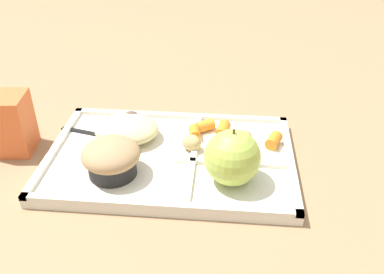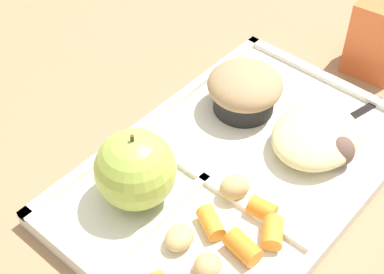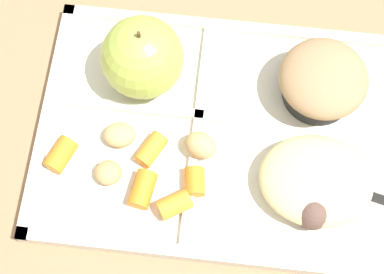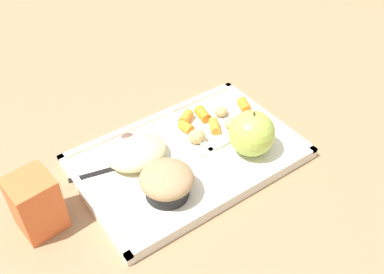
{
  "view_description": "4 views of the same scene",
  "coord_description": "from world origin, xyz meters",
  "px_view_note": "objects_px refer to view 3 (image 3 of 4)",
  "views": [
    {
      "loc": [
        -0.09,
        0.55,
        0.41
      ],
      "look_at": [
        -0.03,
        -0.01,
        0.04
      ],
      "focal_mm": 39.56,
      "sensor_mm": 36.0,
      "label": 1
    },
    {
      "loc": [
        -0.34,
        -0.23,
        0.49
      ],
      "look_at": [
        -0.02,
        0.05,
        0.04
      ],
      "focal_mm": 53.97,
      "sensor_mm": 36.0,
      "label": 2
    },
    {
      "loc": [
        -0.02,
        -0.22,
        0.58
      ],
      "look_at": [
        -0.04,
        -0.01,
        0.03
      ],
      "focal_mm": 56.07,
      "sensor_mm": 36.0,
      "label": 3
    },
    {
      "loc": [
        0.32,
        0.46,
        0.56
      ],
      "look_at": [
        -0.01,
        -0.0,
        0.05
      ],
      "focal_mm": 40.61,
      "sensor_mm": 36.0,
      "label": 4
    }
  ],
  "objects_px": {
    "lunch_tray": "(233,137)",
    "green_apple": "(143,58)",
    "bran_muffin": "(322,81)",
    "plastic_fork": "(351,189)"
  },
  "relations": [
    {
      "from": "lunch_tray",
      "to": "green_apple",
      "type": "height_order",
      "value": "green_apple"
    },
    {
      "from": "lunch_tray",
      "to": "green_apple",
      "type": "relative_size",
      "value": 4.41
    },
    {
      "from": "lunch_tray",
      "to": "bran_muffin",
      "type": "height_order",
      "value": "bran_muffin"
    },
    {
      "from": "green_apple",
      "to": "plastic_fork",
      "type": "distance_m",
      "value": 0.24
    },
    {
      "from": "lunch_tray",
      "to": "green_apple",
      "type": "xyz_separation_m",
      "value": [
        -0.1,
        0.06,
        0.05
      ]
    },
    {
      "from": "plastic_fork",
      "to": "lunch_tray",
      "type": "bearing_deg",
      "value": 159.59
    },
    {
      "from": "lunch_tray",
      "to": "plastic_fork",
      "type": "relative_size",
      "value": 2.58
    },
    {
      "from": "bran_muffin",
      "to": "plastic_fork",
      "type": "bearing_deg",
      "value": -69.33
    },
    {
      "from": "green_apple",
      "to": "bran_muffin",
      "type": "xyz_separation_m",
      "value": [
        0.18,
        0.0,
        -0.01
      ]
    },
    {
      "from": "bran_muffin",
      "to": "plastic_fork",
      "type": "relative_size",
      "value": 0.58
    }
  ]
}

